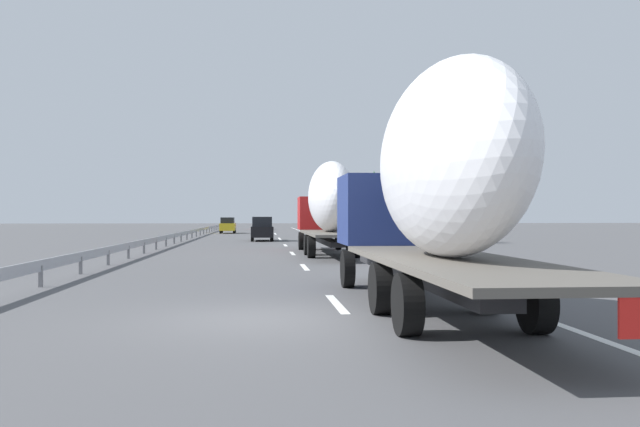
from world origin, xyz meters
name	(u,v)px	position (x,y,z in m)	size (l,w,h in m)	color
ground_plane	(259,241)	(40.00, 0.00, 0.00)	(260.00, 260.00, 0.00)	#4C4C4F
lane_stripe_0	(337,304)	(2.00, -1.80, 0.00)	(3.20, 0.20, 0.01)	white
lane_stripe_1	(305,267)	(12.63, -1.80, 0.00)	(3.20, 0.20, 0.01)	white
lane_stripe_2	(292,253)	(22.09, -1.80, 0.00)	(3.20, 0.20, 0.01)	white
lane_stripe_3	(285,245)	(31.74, -1.80, 0.00)	(3.20, 0.20, 0.01)	white
lane_stripe_4	(280,240)	(42.53, -1.80, 0.00)	(3.20, 0.20, 0.01)	white
lane_stripe_5	(279,238)	(45.90, -1.80, 0.00)	(3.20, 0.20, 0.01)	white
lane_stripe_6	(276,234)	(59.40, -1.80, 0.00)	(3.20, 0.20, 0.01)	white
lane_stripe_7	(275,233)	(62.36, -1.80, 0.00)	(3.20, 0.20, 0.01)	white
lane_stripe_8	(271,229)	(85.54, -1.80, 0.00)	(3.20, 0.20, 0.01)	white
lane_stripe_9	(272,230)	(81.55, -1.80, 0.00)	(3.20, 0.20, 0.01)	white
edge_line_right	(321,238)	(45.00, -5.50, 0.00)	(110.00, 0.20, 0.01)	white
truck_lead	(329,204)	(20.83, -3.60, 2.62)	(14.30, 2.55, 4.69)	#B21919
truck_trailing	(433,181)	(0.47, -3.60, 2.69)	(13.76, 2.55, 4.86)	navy
car_yellow_coupe	(228,225)	(63.64, 3.60, 0.93)	(4.54, 1.74, 1.83)	gold
car_black_suv	(262,229)	(39.96, -0.26, 0.96)	(4.69, 1.76, 1.93)	black
car_red_compact	(258,223)	(86.76, 0.15, 0.90)	(4.19, 1.74, 1.77)	red
road_sign	(340,212)	(41.07, -6.70, 2.35)	(0.10, 0.90, 3.42)	gray
tree_0	(341,203)	(84.21, -12.06, 3.88)	(3.74, 3.74, 5.95)	#472D19
tree_1	(391,191)	(34.70, -9.62, 3.81)	(3.04, 3.04, 5.79)	#472D19
tree_2	(436,198)	(34.90, -13.11, 3.33)	(3.33, 3.33, 5.27)	#472D19
tree_3	(374,194)	(45.27, -10.26, 3.97)	(2.53, 2.53, 6.05)	#472D19
tree_4	(404,197)	(38.56, -11.49, 3.54)	(2.78, 2.78, 5.52)	#472D19
tree_5	(428,191)	(34.26, -12.28, 3.82)	(3.77, 3.77, 6.15)	#472D19
guardrail_median	(187,233)	(43.00, 6.00, 0.58)	(94.00, 0.10, 0.76)	#9EA0A5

